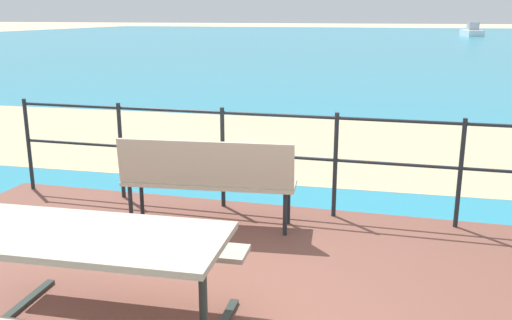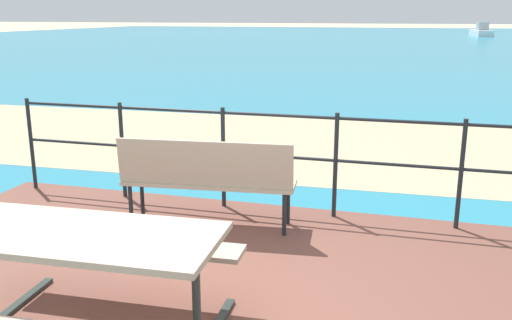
% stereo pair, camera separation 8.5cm
% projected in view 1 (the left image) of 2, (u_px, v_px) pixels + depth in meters
% --- Properties ---
extents(sea_water, '(90.00, 90.00, 0.01)m').
position_uv_depth(sea_water, '(389.00, 42.00, 40.97)').
color(sea_water, teal).
rests_on(sea_water, ground).
extents(beach_strip, '(54.12, 6.23, 0.01)m').
position_uv_depth(beach_strip, '(323.00, 145.00, 8.97)').
color(beach_strip, tan).
rests_on(beach_strip, ground).
extents(picnic_table, '(1.76, 1.53, 0.76)m').
position_uv_depth(picnic_table, '(85.00, 262.00, 3.28)').
color(picnic_table, tan).
rests_on(picnic_table, patio_paving).
extents(park_bench, '(1.69, 0.58, 0.88)m').
position_uv_depth(park_bench, '(207.00, 175.00, 5.23)').
color(park_bench, '#BCAD93').
rests_on(park_bench, patio_paving).
extents(railing_fence, '(5.94, 0.04, 1.07)m').
position_uv_depth(railing_fence, '(278.00, 149.00, 5.66)').
color(railing_fence, '#1E2328').
rests_on(railing_fence, patio_paving).
extents(boat_near, '(1.79, 5.26, 1.28)m').
position_uv_depth(boat_near, '(472.00, 32.00, 52.74)').
color(boat_near, silver).
rests_on(boat_near, sea_water).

